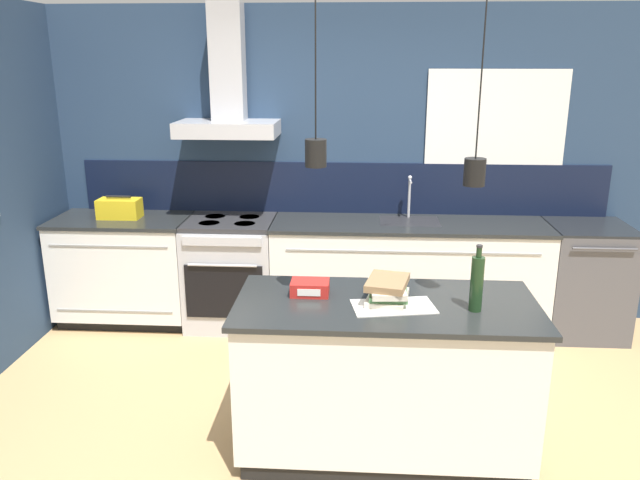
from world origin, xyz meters
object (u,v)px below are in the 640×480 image
Objects in this scene: bottle_on_island at (477,283)px; yellow_toolbox at (120,208)px; red_supply_box at (310,288)px; dishwasher at (584,280)px; oven_range at (232,272)px; book_stack at (387,290)px.

bottle_on_island is 1.06× the size of yellow_toolbox.
yellow_toolbox reaches higher than red_supply_box.
bottle_on_island is at bearing -124.15° from dishwasher.
yellow_toolbox is at bearing 136.56° from red_supply_box.
oven_range is at bearing 133.22° from bottle_on_island.
book_stack reaches higher than oven_range.
dishwasher is at bearing 45.44° from book_stack.
dishwasher is 2.25m from bottle_on_island.
oven_range is 2.15m from book_stack.
red_supply_box is at bearing -63.87° from oven_range.
red_supply_box is at bearing 168.91° from bottle_on_island.
yellow_toolbox is at bearing 145.39° from bottle_on_island.
bottle_on_island reaches higher than yellow_toolbox.
oven_range is 2.74× the size of book_stack.
oven_range is 2.89m from dishwasher.
book_stack is at bearing -54.21° from oven_range.
yellow_toolbox is (-0.92, 0.00, 0.54)m from oven_range.
book_stack is (1.22, -1.69, 0.52)m from oven_range.
book_stack is (-0.46, 0.09, -0.09)m from bottle_on_island.
book_stack reaches higher than dishwasher.
bottle_on_island is 1.08× the size of book_stack.
bottle_on_island is 3.15m from yellow_toolbox.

